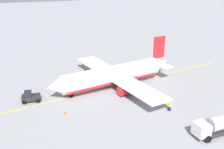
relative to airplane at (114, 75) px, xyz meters
name	(u,v)px	position (x,y,z in m)	size (l,w,h in m)	color
ground_plane	(112,87)	(0.45, 0.08, -2.80)	(400.00, 400.00, 0.00)	#939399
airplane	(114,75)	(0.00, 0.00, 0.00)	(31.06, 31.65, 9.96)	white
fuel_tanker	(224,123)	(-9.26, 23.73, -1.06)	(11.12, 2.91, 3.15)	#2D2D33
pushback_tug	(30,97)	(18.11, 0.82, -1.79)	(3.84, 2.73, 2.20)	#232328
refueling_worker	(170,107)	(-5.35, 14.31, -1.98)	(0.53, 0.37, 1.71)	navy
safety_cone_nose	(36,91)	(16.65, -3.58, -2.52)	(0.50, 0.50, 0.55)	#F2590F
safety_cone_wingtip	(65,112)	(12.86, 8.43, -2.47)	(0.59, 0.59, 0.65)	#F2590F
taxi_line_marking	(112,87)	(0.45, 0.08, -2.79)	(66.64, 0.30, 0.01)	yellow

